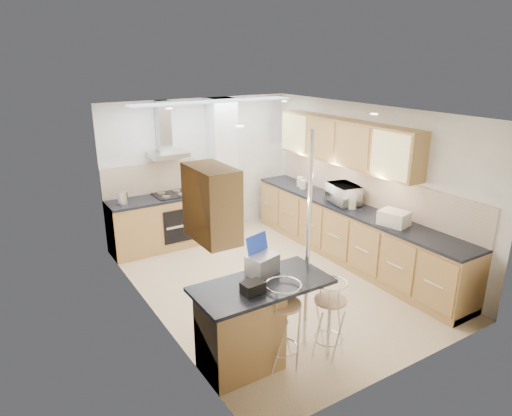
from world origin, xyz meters
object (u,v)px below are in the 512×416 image
microwave (344,194)px  laptop (262,264)px  bread_bin (394,218)px  bar_stool_near (282,325)px  bar_stool_end (329,319)px

microwave → laptop: size_ratio=1.77×
laptop → bread_bin: laptop is taller
bar_stool_near → bread_bin: (2.42, 0.72, 0.52)m
microwave → bar_stool_end: size_ratio=0.62×
microwave → bar_stool_end: 2.83m
laptop → bar_stool_near: size_ratio=0.32×
microwave → laptop: 2.89m
laptop → bar_stool_end: size_ratio=0.35×
microwave → bar_stool_end: (-1.95, -1.96, -0.62)m
bar_stool_end → laptop: bearing=94.8°
bread_bin → bar_stool_end: bearing=-170.3°
microwave → bar_stool_near: microwave is taller
laptop → bar_stool_end: laptop is taller
laptop → bar_stool_end: (0.56, -0.51, -0.59)m
bread_bin → microwave: bearing=71.8°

